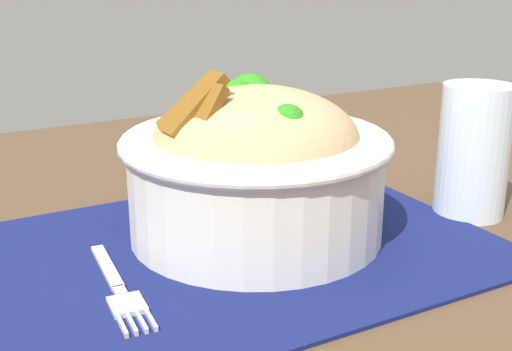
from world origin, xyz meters
TOP-DOWN VIEW (x-y plane):
  - placemat at (-0.01, -0.03)m, footprint 0.44×0.29m
  - bowl at (-0.07, -0.05)m, footprint 0.23×0.23m
  - fork at (0.06, -0.00)m, footprint 0.03×0.14m
  - drinking_glass at (-0.26, -0.00)m, footprint 0.06×0.06m

SIDE VIEW (x-z plane):
  - placemat at x=-0.01m, z-range 0.77..0.77m
  - fork at x=0.06m, z-range 0.77..0.78m
  - drinking_glass at x=-0.26m, z-range 0.76..0.88m
  - bowl at x=-0.07m, z-range 0.77..0.90m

